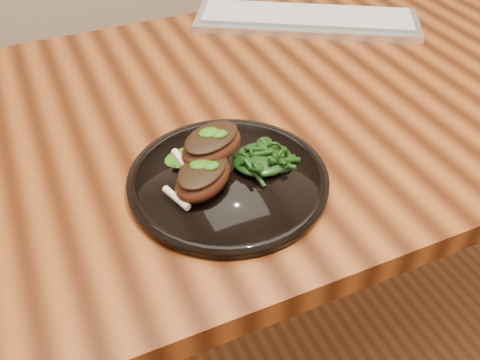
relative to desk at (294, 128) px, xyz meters
name	(u,v)px	position (x,y,z in m)	size (l,w,h in m)	color
desk	(294,128)	(0.00, 0.00, 0.00)	(1.60, 0.80, 0.75)	#351406
plate	(228,180)	(-0.22, -0.19, 0.09)	(0.29, 0.29, 0.02)	black
lamb_chop_front	(203,176)	(-0.26, -0.20, 0.12)	(0.12, 0.12, 0.05)	#3E180C
lamb_chop_back	(211,144)	(-0.23, -0.16, 0.14)	(0.12, 0.10, 0.05)	#3E180C
herb_smear	(189,157)	(-0.25, -0.12, 0.10)	(0.08, 0.05, 0.00)	#174507
greens_heap	(263,156)	(-0.16, -0.18, 0.11)	(0.09, 0.08, 0.03)	black
keyboard	(307,19)	(0.16, 0.24, 0.09)	(0.49, 0.37, 0.02)	silver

